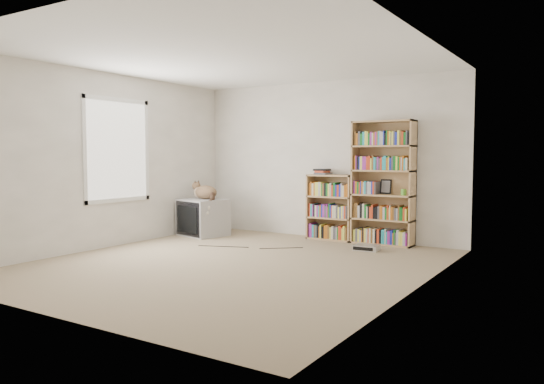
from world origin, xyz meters
The scene contains 17 objects.
floor centered at (0.00, 0.00, 0.00)m, with size 4.50×5.00×0.01m, color gray.
wall_back centered at (0.00, 2.50, 1.25)m, with size 4.50×0.02×2.50m, color white.
wall_front centered at (0.00, -2.50, 1.25)m, with size 4.50×0.02×2.50m, color white.
wall_left centered at (-2.25, 0.00, 1.25)m, with size 0.02×5.00×2.50m, color white.
wall_right centered at (2.25, 0.00, 1.25)m, with size 0.02×5.00×2.50m, color white.
ceiling centered at (0.00, 0.00, 2.50)m, with size 4.50×5.00×0.02m, color white.
window centered at (-2.24, 0.20, 1.40)m, with size 0.02×1.22×1.52m, color white.
crt_tv centered at (-1.80, 1.61, 0.30)m, with size 0.82×0.77×0.60m.
cat centered at (-1.75, 1.62, 0.69)m, with size 0.61×0.47×0.50m.
bookcase_tall centered at (1.02, 2.36, 0.87)m, with size 0.92×0.30×1.83m.
bookcase_short centered at (0.17, 2.36, 0.47)m, with size 0.74×0.30×1.02m.
book_stack centered at (0.02, 2.33, 1.07)m, with size 0.21×0.28×0.09m, color red.
green_mug centered at (1.34, 2.34, 0.79)m, with size 0.08×0.08×0.09m, color #5EB634.
framed_print centered at (1.03, 2.44, 0.86)m, with size 0.16×0.01×0.22m, color black.
dvd_player centered at (1.02, 1.75, 0.04)m, with size 0.33×0.24×0.08m, color #BCBCC1.
wall_outlet centered at (-2.24, 1.95, 0.32)m, with size 0.01×0.08×0.13m, color silver.
floor_cables centered at (-0.29, 1.20, 0.00)m, with size 1.20×0.70×0.01m, color black, non-canonical shape.
Camera 1 is at (3.79, -5.15, 1.33)m, focal length 35.00 mm.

